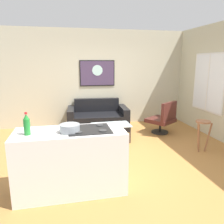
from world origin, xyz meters
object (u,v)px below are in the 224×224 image
at_px(soda_bottle, 27,125).
at_px(bar_stool, 203,128).
at_px(coffee_table, 111,126).
at_px(wall_painting, 97,73).
at_px(couch, 98,119).
at_px(armchair, 163,119).
at_px(mixing_bowl, 70,128).

bearing_deg(soda_bottle, bar_stool, 16.61).
xyz_separation_m(coffee_table, bar_stool, (1.76, -1.00, 0.13)).
height_order(coffee_table, wall_painting, wall_painting).
bearing_deg(couch, bar_stool, -47.40).
bearing_deg(coffee_table, armchair, 11.02).
distance_m(couch, coffee_table, 1.11).
distance_m(couch, armchair, 1.82).
xyz_separation_m(couch, mixing_bowl, (-0.84, -3.08, 0.70)).
bearing_deg(soda_bottle, mixing_bowl, -0.15).
bearing_deg(soda_bottle, wall_painting, 67.60).
distance_m(couch, mixing_bowl, 3.27).
relative_size(couch, wall_painting, 1.67).
bearing_deg(bar_stool, couch, 132.60).
height_order(soda_bottle, wall_painting, wall_painting).
height_order(bar_stool, soda_bottle, soda_bottle).
height_order(couch, mixing_bowl, mixing_bowl).
bearing_deg(coffee_table, couch, 98.40).
distance_m(armchair, bar_stool, 1.33).
bearing_deg(couch, soda_bottle, -114.31).
bearing_deg(couch, mixing_bowl, -105.16).
xyz_separation_m(armchair, mixing_bowl, (-2.46, -2.28, 0.57)).
xyz_separation_m(coffee_table, mixing_bowl, (-1.00, -1.99, 0.60)).
distance_m(couch, wall_painting, 1.36).
height_order(armchair, soda_bottle, soda_bottle).
xyz_separation_m(couch, bar_stool, (1.92, -2.09, 0.22)).
height_order(couch, armchair, armchair).
bearing_deg(couch, armchair, -26.27).
relative_size(coffee_table, bar_stool, 1.36).
distance_m(armchair, mixing_bowl, 3.40).
relative_size(couch, armchair, 1.98).
height_order(couch, coffee_table, couch).
relative_size(armchair, mixing_bowl, 3.13).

